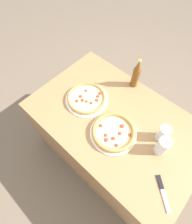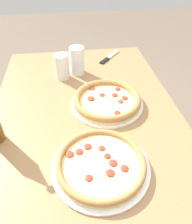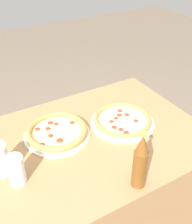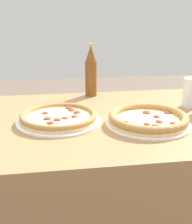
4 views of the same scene
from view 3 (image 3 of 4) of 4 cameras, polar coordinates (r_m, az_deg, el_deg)
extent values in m
cube|color=#997047|center=(1.60, -3.45, -15.90)|extent=(1.27, 0.81, 0.70)
cylinder|color=silver|center=(1.40, -7.88, -4.60)|extent=(0.33, 0.33, 0.01)
cylinder|color=#E5C689|center=(1.39, -7.92, -4.28)|extent=(0.30, 0.30, 0.01)
cylinder|color=#EACC7F|center=(1.39, -7.94, -4.03)|extent=(0.26, 0.26, 0.00)
torus|color=#AD7A42|center=(1.38, -7.96, -3.79)|extent=(0.30, 0.30, 0.03)
ellipsoid|color=#A83323|center=(1.44, -9.28, -2.17)|extent=(0.03, 0.03, 0.01)
ellipsoid|color=#A83323|center=(1.43, -8.07, -2.39)|extent=(0.02, 0.02, 0.01)
ellipsoid|color=#A83323|center=(1.32, -10.88, -6.47)|extent=(0.03, 0.03, 0.01)
ellipsoid|color=#A83323|center=(1.41, -11.82, -3.41)|extent=(0.03, 0.03, 0.01)
ellipsoid|color=#A83323|center=(1.33, -7.40, -5.74)|extent=(0.03, 0.03, 0.01)
ellipsoid|color=#A83323|center=(1.43, -4.89, -2.15)|extent=(0.03, 0.03, 0.01)
ellipsoid|color=#A83323|center=(1.41, -9.74, -3.35)|extent=(0.03, 0.03, 0.01)
ellipsoid|color=#A83323|center=(1.36, -9.21, -4.77)|extent=(0.03, 0.03, 0.01)
cylinder|color=white|center=(1.47, 5.38, -2.16)|extent=(0.33, 0.33, 0.01)
cylinder|color=#E5C689|center=(1.46, 5.40, -1.84)|extent=(0.30, 0.30, 0.01)
cylinder|color=#EACC7F|center=(1.46, 5.42, -1.61)|extent=(0.26, 0.26, 0.00)
torus|color=#AD7A42|center=(1.46, 5.43, -1.44)|extent=(0.30, 0.30, 0.02)
ellipsoid|color=#A83323|center=(1.40, 3.75, -3.10)|extent=(0.03, 0.03, 0.01)
ellipsoid|color=#A83323|center=(1.37, 6.13, -4.16)|extent=(0.03, 0.03, 0.01)
ellipsoid|color=#A83323|center=(1.39, 5.11, -3.53)|extent=(0.03, 0.03, 0.01)
ellipsoid|color=#A83323|center=(1.46, 4.09, -1.25)|extent=(0.02, 0.02, 0.01)
ellipsoid|color=#A83323|center=(1.49, 6.26, -0.52)|extent=(0.03, 0.03, 0.01)
ellipsoid|color=#A83323|center=(1.49, 4.76, -0.62)|extent=(0.03, 0.03, 0.01)
ellipsoid|color=#A83323|center=(1.52, 4.86, 0.27)|extent=(0.03, 0.03, 0.01)
ellipsoid|color=#A83323|center=(1.45, 8.09, -1.76)|extent=(0.02, 0.02, 0.01)
ellipsoid|color=#A83323|center=(1.44, 3.17, -1.93)|extent=(0.02, 0.02, 0.01)
cylinder|color=white|center=(1.17, -15.97, -11.27)|extent=(0.07, 0.07, 0.13)
cylinder|color=#F4A323|center=(1.18, -15.88, -11.68)|extent=(0.06, 0.06, 0.10)
cylinder|color=silver|center=(1.24, -18.83, -9.92)|extent=(0.06, 0.06, 0.09)
cylinder|color=brown|center=(1.12, 8.86, -11.30)|extent=(0.06, 0.06, 0.17)
cone|color=brown|center=(1.03, 9.47, -6.40)|extent=(0.06, 0.06, 0.08)
cylinder|color=gold|center=(1.00, 9.72, -4.43)|extent=(0.02, 0.02, 0.01)
camera|label=1|loc=(1.50, -33.19, 39.37)|focal=28.00mm
camera|label=2|loc=(1.46, 23.72, 21.39)|focal=35.00mm
camera|label=4|loc=(2.27, -11.35, 22.24)|focal=50.00mm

